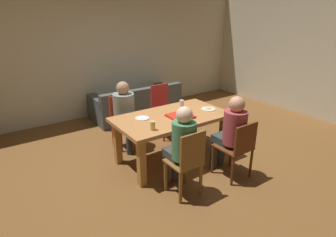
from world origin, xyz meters
TOP-DOWN VIEW (x-y plane):
  - ground_plane at (0.00, 0.00)m, footprint 20.00×20.00m
  - back_wall at (0.00, 2.73)m, footprint 7.57×0.12m
  - side_wall_right at (3.79, 0.82)m, footprint 0.12×4.64m
  - dining_table at (0.00, 0.00)m, footprint 1.75×0.98m
  - chair_0 at (-0.40, -0.89)m, footprint 0.39×0.39m
  - person_0 at (-0.40, -0.76)m, footprint 0.30×0.48m
  - chair_1 at (-0.40, 0.91)m, footprint 0.39×0.38m
  - person_1 at (-0.40, 0.78)m, footprint 0.36×0.54m
  - chair_2 at (0.44, -0.97)m, footprint 0.43×0.44m
  - person_2 at (0.44, -0.83)m, footprint 0.32×0.50m
  - chair_3 at (0.44, 0.91)m, footprint 0.40×0.44m
  - pizza_box_0 at (0.07, -0.12)m, footprint 0.35×0.35m
  - plate_0 at (-0.43, 0.15)m, footprint 0.21×0.21m
  - plate_1 at (0.66, -0.10)m, footprint 0.23×0.23m
  - drinking_glass_0 at (-0.53, -0.30)m, footprint 0.07×0.07m
  - drinking_glass_1 at (0.36, 0.22)m, footprint 0.07×0.07m
  - couch at (0.49, 2.06)m, footprint 1.94×0.90m

SIDE VIEW (x-z plane):
  - ground_plane at x=0.00m, z-range 0.00..0.00m
  - couch at x=0.49m, z-range -0.10..0.62m
  - chair_1 at x=-0.40m, z-range 0.03..0.92m
  - chair_0 at x=-0.40m, z-range 0.02..0.94m
  - chair_2 at x=0.44m, z-range 0.06..0.92m
  - chair_3 at x=0.44m, z-range 0.05..1.02m
  - dining_table at x=0.00m, z-range 0.26..1.01m
  - person_1 at x=-0.40m, z-range 0.11..1.28m
  - person_0 at x=-0.40m, z-range 0.10..1.30m
  - person_2 at x=0.44m, z-range 0.11..1.30m
  - plate_0 at x=-0.43m, z-range 0.75..0.76m
  - plate_1 at x=0.66m, z-range 0.74..0.77m
  - pizza_box_0 at x=0.07m, z-range 0.75..0.78m
  - drinking_glass_0 at x=-0.53m, z-range 0.75..0.87m
  - drinking_glass_1 at x=0.36m, z-range 0.75..0.88m
  - back_wall at x=0.00m, z-range 0.00..2.96m
  - side_wall_right at x=3.79m, z-range 0.00..2.96m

